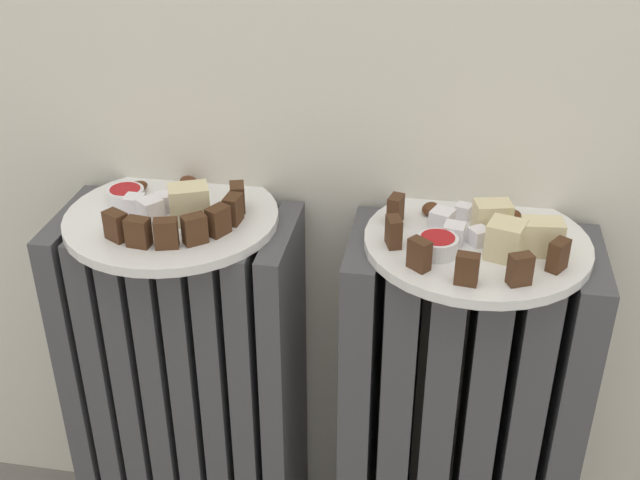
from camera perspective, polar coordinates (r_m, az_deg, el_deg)
name	(u,v)px	position (r m, az deg, el deg)	size (l,w,h in m)	color
radiator_left	(191,400)	(1.19, -9.20, -11.22)	(0.32, 0.17, 0.57)	#47474C
radiator_right	(456,431)	(1.14, 9.65, -13.29)	(0.32, 0.17, 0.57)	#47474C
plate_left	(172,218)	(1.02, -10.52, 1.56)	(0.27, 0.27, 0.01)	white
plate_right	(477,243)	(0.97, 11.11, -0.21)	(0.27, 0.27, 0.01)	white
dark_cake_slice_left_0	(116,226)	(0.96, -14.34, 0.99)	(0.03, 0.02, 0.04)	#472B19
dark_cake_slice_left_1	(138,232)	(0.94, -12.84, 0.55)	(0.03, 0.02, 0.04)	#472B19
dark_cake_slice_left_2	(166,233)	(0.94, -10.92, 0.46)	(0.03, 0.02, 0.04)	#472B19
dark_cake_slice_left_3	(195,229)	(0.94, -8.94, 0.76)	(0.03, 0.02, 0.04)	#472B19
dark_cake_slice_left_4	(218,221)	(0.95, -7.28, 1.38)	(0.03, 0.02, 0.04)	#472B19
dark_cake_slice_left_5	(233,209)	(0.98, -6.22, 2.19)	(0.03, 0.02, 0.04)	#472B19
dark_cake_slice_left_6	(237,197)	(1.01, -5.91, 3.05)	(0.03, 0.02, 0.04)	#472B19
marble_cake_slice_left_0	(189,204)	(0.99, -9.31, 2.57)	(0.05, 0.03, 0.05)	beige
turkish_delight_left_0	(134,204)	(1.02, -13.10, 2.49)	(0.02, 0.02, 0.02)	white
turkish_delight_left_1	(150,209)	(1.00, -12.01, 2.19)	(0.03, 0.03, 0.03)	white
turkish_delight_left_2	(164,202)	(1.02, -11.04, 2.68)	(0.02, 0.02, 0.02)	white
medjool_date_left_0	(137,187)	(1.08, -12.92, 3.71)	(0.03, 0.02, 0.01)	#4C2814
medjool_date_left_1	(187,192)	(1.05, -9.50, 3.41)	(0.02, 0.01, 0.02)	#4C2814
medjool_date_left_2	(189,182)	(1.08, -9.32, 4.12)	(0.03, 0.02, 0.02)	#4C2814
jam_bowl_left	(126,195)	(1.05, -13.68, 3.13)	(0.05, 0.05, 0.02)	white
dark_cake_slice_right_0	(396,210)	(0.97, 5.41, 2.17)	(0.02, 0.02, 0.04)	#472B19
dark_cake_slice_right_1	(394,232)	(0.93, 5.28, 0.58)	(0.02, 0.02, 0.04)	#472B19
dark_cake_slice_right_2	(419,255)	(0.88, 7.09, -1.03)	(0.02, 0.02, 0.04)	#472B19
dark_cake_slice_right_3	(467,269)	(0.86, 10.44, -2.06)	(0.02, 0.02, 0.04)	#472B19
dark_cake_slice_right_4	(520,269)	(0.88, 14.08, -2.05)	(0.02, 0.02, 0.04)	#472B19
dark_cake_slice_right_5	(558,255)	(0.91, 16.63, -1.06)	(0.02, 0.02, 0.04)	#472B19
marble_cake_slice_right_0	(492,217)	(0.97, 12.18, 1.61)	(0.04, 0.03, 0.04)	beige
marble_cake_slice_right_1	(505,240)	(0.92, 13.07, 0.00)	(0.04, 0.04, 0.04)	beige
marble_cake_slice_right_2	(542,237)	(0.94, 15.53, 0.21)	(0.05, 0.03, 0.04)	beige
turkish_delight_right_0	(479,236)	(0.95, 11.25, 0.25)	(0.02, 0.02, 0.02)	white
turkish_delight_right_1	(463,211)	(1.00, 10.19, 2.02)	(0.02, 0.02, 0.02)	white
turkish_delight_right_2	(454,234)	(0.94, 9.54, 0.45)	(0.02, 0.02, 0.02)	white
turkish_delight_right_3	(442,220)	(0.97, 8.69, 1.43)	(0.03, 0.03, 0.03)	white
medjool_date_right_0	(511,215)	(1.01, 13.49, 1.75)	(0.02, 0.02, 0.01)	#4C2814
medjool_date_right_1	(430,208)	(1.01, 7.88, 2.24)	(0.03, 0.02, 0.02)	#4C2814
jam_bowl_right	(437,244)	(0.92, 8.37, -0.32)	(0.05, 0.05, 0.02)	white
fork	(188,213)	(1.01, -9.43, 1.95)	(0.04, 0.10, 0.00)	silver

